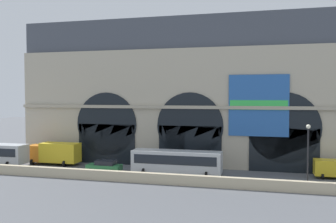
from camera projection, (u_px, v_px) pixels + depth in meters
ground_plane at (182, 175)px, 45.07m from camera, size 200.00×200.00×0.00m
quay_parapet_wall at (173, 179)px, 40.33m from camera, size 90.00×0.70×1.18m
station_building at (194, 93)px, 52.08m from camera, size 51.42×5.81×20.86m
box_truck_west at (55, 153)px, 52.01m from camera, size 7.50×2.91×3.12m
car_midwest at (105, 166)px, 46.80m from camera, size 4.40×2.22×1.55m
bus_center at (177, 162)px, 44.64m from camera, size 11.00×3.25×3.10m
street_lamp_quayside at (308, 149)px, 37.44m from camera, size 0.44×0.44×6.90m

